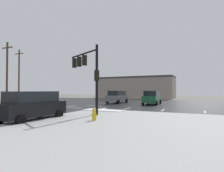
% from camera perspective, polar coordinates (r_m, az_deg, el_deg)
% --- Properties ---
extents(ground_plane, '(120.00, 120.00, 0.00)m').
position_cam_1_polar(ground_plane, '(24.39, -8.60, -6.32)').
color(ground_plane, slate).
extents(road_asphalt, '(44.00, 44.00, 0.02)m').
position_cam_1_polar(road_asphalt, '(24.39, -8.60, -6.29)').
color(road_asphalt, black).
rests_on(road_asphalt, ground_plane).
extents(sidewalk_corner, '(18.00, 18.00, 0.14)m').
position_cam_1_polar(sidewalk_corner, '(8.59, 14.92, -15.11)').
color(sidewalk_corner, '#B2B2AD').
rests_on(sidewalk_corner, ground_plane).
extents(snow_strip_curbside, '(4.00, 1.60, 0.06)m').
position_cam_1_polar(snow_strip_curbside, '(18.40, -2.51, -7.43)').
color(snow_strip_curbside, white).
rests_on(snow_strip_curbside, sidewalk_corner).
extents(lane_markings, '(36.15, 36.15, 0.01)m').
position_cam_1_polar(lane_markings, '(22.58, -8.00, -6.66)').
color(lane_markings, silver).
rests_on(lane_markings, road_asphalt).
extents(traffic_signal_mast, '(4.29, 2.40, 5.76)m').
position_cam_1_polar(traffic_signal_mast, '(16.74, -7.55, 5.50)').
color(traffic_signal_mast, black).
rests_on(traffic_signal_mast, sidewalk_corner).
extents(fire_hydrant, '(0.48, 0.26, 0.79)m').
position_cam_1_polar(fire_hydrant, '(12.43, -5.51, -8.65)').
color(fire_hydrant, gold).
rests_on(fire_hydrant, sidewalk_corner).
extents(strip_building_background, '(20.63, 8.00, 5.80)m').
position_cam_1_polar(strip_building_background, '(51.69, 7.19, -0.47)').
color(strip_building_background, gray).
rests_on(strip_building_background, ground_plane).
extents(suv_black, '(2.28, 4.88, 2.03)m').
position_cam_1_polar(suv_black, '(14.16, -23.31, -5.40)').
color(suv_black, black).
rests_on(suv_black, road_asphalt).
extents(sedan_silver, '(2.35, 4.66, 1.58)m').
position_cam_1_polar(sedan_silver, '(36.31, -23.20, -3.24)').
color(sedan_silver, '#B7BABF').
rests_on(sedan_silver, road_asphalt).
extents(suv_green, '(2.27, 4.88, 2.03)m').
position_cam_1_polar(suv_green, '(28.53, 12.20, -3.38)').
color(suv_green, '#195933').
rests_on(suv_green, road_asphalt).
extents(suv_grey, '(2.33, 4.90, 2.03)m').
position_cam_1_polar(suv_grey, '(30.82, 1.59, -3.26)').
color(suv_grey, slate).
rests_on(suv_grey, road_asphalt).
extents(utility_pole_mid, '(2.20, 0.28, 9.17)m').
position_cam_1_polar(utility_pole_mid, '(31.07, -29.56, 3.78)').
color(utility_pole_mid, brown).
rests_on(utility_pole_mid, ground_plane).
extents(utility_pole_far, '(2.20, 0.28, 9.94)m').
position_cam_1_polar(utility_pole_far, '(39.66, -26.69, 3.23)').
color(utility_pole_far, brown).
rests_on(utility_pole_far, ground_plane).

